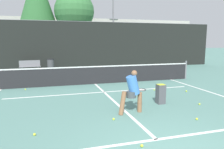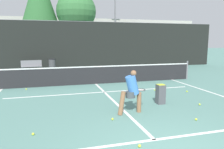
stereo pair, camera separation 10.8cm
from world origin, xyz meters
The scene contains 22 objects.
court_baseline_near centered at (0.00, 0.89, 0.00)m, with size 11.00×0.10×0.01m, color white.
court_service_line centered at (0.00, 5.77, 0.00)m, with size 8.25×0.10×0.01m, color white.
court_center_mark centered at (0.00, 4.28, 0.00)m, with size 0.10×6.77×0.01m, color white.
court_sideline_right centered at (4.51, 4.28, 0.00)m, with size 0.10×7.77×0.01m, color white.
net centered at (0.00, 7.66, 0.51)m, with size 11.09×0.09×1.07m.
fence_back centered at (0.00, 13.96, 1.86)m, with size 24.00×0.06×3.74m.
player_practicing centered at (0.16, 2.80, 0.73)m, with size 1.10×0.67×1.37m.
tennis_ball_scattered_0 centered at (-3.38, 7.18, 0.03)m, with size 0.07×0.07×0.07m, color #D1E033.
tennis_ball_scattered_1 centered at (-0.47, 0.66, 0.03)m, with size 0.07×0.07×0.07m, color #D1E033.
tennis_ball_scattered_2 centered at (-0.59, 2.37, 0.03)m, with size 0.07×0.07×0.07m, color #D1E033.
tennis_ball_scattered_3 centered at (1.72, 1.69, 0.03)m, with size 0.07×0.07×0.07m, color #D1E033.
tennis_ball_scattered_4 centered at (2.29, 5.41, 0.03)m, with size 0.07×0.07×0.07m, color #D1E033.
tennis_ball_scattered_5 centered at (-2.72, 1.92, 0.03)m, with size 0.07×0.07×0.07m, color #D1E033.
tennis_ball_scattered_6 centered at (3.54, 4.77, 0.03)m, with size 0.07×0.07×0.07m, color #D1E033.
tennis_ball_scattered_7 centered at (2.78, 2.92, 0.03)m, with size 0.07×0.07×0.07m, color #D1E033.
ball_hopper centered at (1.53, 3.49, 0.37)m, with size 0.28×0.28×0.71m.
courtside_bench centered at (-3.56, 12.93, 0.46)m, with size 1.44×0.53×0.86m.
trash_bin centered at (-2.14, 12.83, 0.48)m, with size 0.50×0.50×0.95m.
parked_car centered at (0.09, 17.38, 0.65)m, with size 1.62×4.55×1.54m.
floodlight_mast centered at (4.88, 20.54, 6.28)m, with size 1.10×0.24×10.13m.
tree_west centered at (0.62, 20.73, 5.28)m, with size 4.21×4.21×7.40m.
building_far centered at (0.00, 26.18, 2.53)m, with size 36.00×2.40×5.05m, color #B2ADA3.
Camera 2 is at (-2.24, -3.41, 2.29)m, focal length 35.00 mm.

